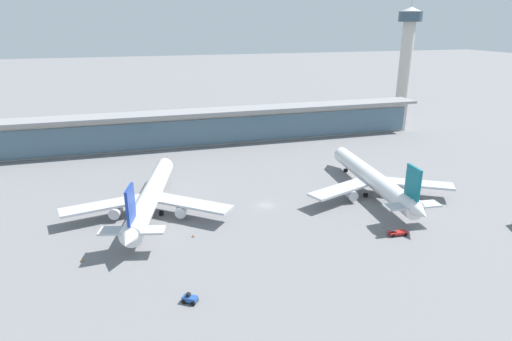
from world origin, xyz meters
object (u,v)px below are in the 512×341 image
at_px(safety_cone_charlie, 193,236).
at_px(airliner_left_stand, 150,196).
at_px(airliner_centre_stand, 374,179).
at_px(control_tower, 406,54).
at_px(safety_cone_alpha, 135,245).
at_px(service_truck_under_wing_blue, 190,299).
at_px(safety_cone_bravo, 82,260).
at_px(service_truck_mid_apron_red, 397,232).

bearing_deg(safety_cone_charlie, airliner_left_stand, 116.99).
bearing_deg(airliner_centre_stand, airliner_left_stand, 175.34).
bearing_deg(safety_cone_charlie, airliner_centre_stand, 11.80).
distance_m(control_tower, safety_cone_alpha, 183.49).
relative_size(service_truck_under_wing_blue, safety_cone_bravo, 4.75).
relative_size(airliner_centre_stand, safety_cone_alpha, 86.49).
relative_size(service_truck_under_wing_blue, service_truck_mid_apron_red, 0.48).
xyz_separation_m(airliner_centre_stand, safety_cone_alpha, (-72.03, -12.70, -4.76)).
distance_m(airliner_centre_stand, service_truck_under_wing_blue, 73.64).
height_order(airliner_centre_stand, safety_cone_charlie, airliner_centre_stand).
bearing_deg(airliner_left_stand, airliner_centre_stand, -4.66).
distance_m(airliner_left_stand, control_tower, 168.35).
bearing_deg(airliner_left_stand, safety_cone_charlie, -63.01).
bearing_deg(safety_cone_bravo, service_truck_mid_apron_red, -7.00).
bearing_deg(control_tower, safety_cone_alpha, -143.66).
height_order(airliner_left_stand, service_truck_mid_apron_red, airliner_left_stand).
bearing_deg(airliner_left_stand, control_tower, 32.34).
distance_m(airliner_left_stand, safety_cone_charlie, 20.27).
bearing_deg(safety_cone_alpha, airliner_left_stand, 74.11).
xyz_separation_m(service_truck_mid_apron_red, control_tower, (81.67, 120.09, 33.81)).
height_order(service_truck_under_wing_blue, safety_cone_bravo, service_truck_under_wing_blue).
height_order(airliner_left_stand, service_truck_under_wing_blue, airliner_left_stand).
distance_m(airliner_centre_stand, safety_cone_alpha, 73.29).
xyz_separation_m(service_truck_under_wing_blue, safety_cone_charlie, (4.65, 26.51, -0.56)).
bearing_deg(control_tower, safety_cone_bravo, -144.75).
xyz_separation_m(airliner_centre_stand, control_tower, (73.17, 94.12, 29.54)).
height_order(control_tower, safety_cone_charlie, control_tower).
bearing_deg(service_truck_under_wing_blue, control_tower, 44.36).
bearing_deg(safety_cone_bravo, safety_cone_charlie, 10.20).
xyz_separation_m(airliner_left_stand, service_truck_mid_apron_red, (58.36, -31.43, -4.27)).
distance_m(airliner_centre_stand, service_truck_mid_apron_red, 27.66).
xyz_separation_m(airliner_left_stand, airliner_centre_stand, (66.86, -5.45, 0.00)).
bearing_deg(safety_cone_bravo, control_tower, 35.25).
relative_size(airliner_left_stand, safety_cone_charlie, 85.39).
bearing_deg(service_truck_mid_apron_red, service_truck_under_wing_blue, -166.84).
relative_size(airliner_left_stand, airliner_centre_stand, 0.99).
bearing_deg(safety_cone_bravo, airliner_left_stand, 52.82).
bearing_deg(safety_cone_alpha, safety_cone_bravo, -160.90).
height_order(service_truck_mid_apron_red, safety_cone_charlie, service_truck_mid_apron_red).
distance_m(airliner_left_stand, service_truck_mid_apron_red, 66.42).
distance_m(service_truck_under_wing_blue, safety_cone_charlie, 26.92).
xyz_separation_m(safety_cone_bravo, safety_cone_charlie, (25.78, 4.64, 0.00)).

